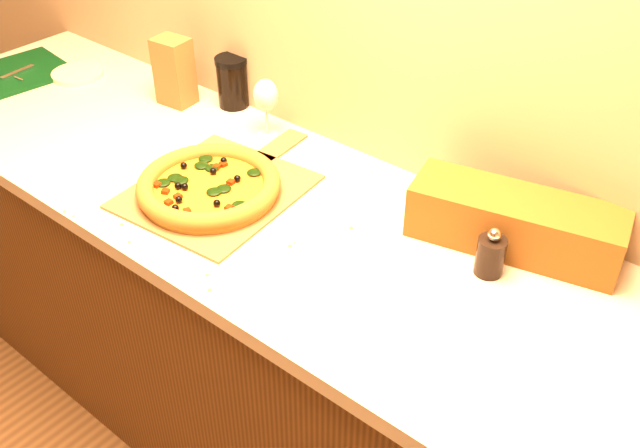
{
  "coord_description": "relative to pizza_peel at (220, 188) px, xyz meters",
  "views": [
    {
      "loc": [
        0.83,
        0.44,
        1.87
      ],
      "look_at": [
        0.06,
        1.38,
        0.96
      ],
      "focal_mm": 40.0,
      "sensor_mm": 36.0,
      "label": 1
    }
  ],
  "objects": [
    {
      "name": "cabinet",
      "position": [
        0.27,
        0.03,
        -0.47
      ],
      "size": [
        2.8,
        0.65,
        0.86
      ],
      "primitive_type": "cube",
      "color": "#40260D",
      "rests_on": "ground"
    },
    {
      "name": "countertop",
      "position": [
        0.27,
        0.03,
        -0.02
      ],
      "size": [
        2.84,
        0.68,
        0.04
      ],
      "primitive_type": "cube",
      "color": "#C3B798",
      "rests_on": "cabinet"
    },
    {
      "name": "pizza_peel",
      "position": [
        0.0,
        0.0,
        0.0
      ],
      "size": [
        0.4,
        0.56,
        0.01
      ],
      "rotation": [
        0.0,
        0.0,
        0.09
      ],
      "color": "olive",
      "rests_on": "countertop"
    },
    {
      "name": "pizza",
      "position": [
        0.0,
        -0.04,
        0.03
      ],
      "size": [
        0.34,
        0.34,
        0.05
      ],
      "color": "#B7882D",
      "rests_on": "pizza_peel"
    },
    {
      "name": "cutting_board",
      "position": [
        -0.97,
        0.01,
        0.0
      ],
      "size": [
        0.31,
        0.4,
        0.03
      ],
      "rotation": [
        0.0,
        0.0,
        -0.13
      ],
      "color": "#05320F",
      "rests_on": "countertop"
    },
    {
      "name": "bottle_cap",
      "position": [
        0.12,
        -0.11,
        -0.0
      ],
      "size": [
        0.03,
        0.03,
        0.01
      ],
      "primitive_type": "cylinder",
      "rotation": [
        0.0,
        0.0,
        0.08
      ],
      "color": "black",
      "rests_on": "countertop"
    },
    {
      "name": "pepper_grinder",
      "position": [
        0.65,
        0.14,
        0.04
      ],
      "size": [
        0.06,
        0.06,
        0.11
      ],
      "color": "black",
      "rests_on": "countertop"
    },
    {
      "name": "bread_bag",
      "position": [
        0.65,
        0.25,
        0.06
      ],
      "size": [
        0.47,
        0.24,
        0.12
      ],
      "primitive_type": "cube",
      "rotation": [
        0.0,
        0.0,
        0.23
      ],
      "color": "brown",
      "rests_on": "countertop"
    },
    {
      "name": "wine_glass",
      "position": [
        -0.09,
        0.27,
        0.11
      ],
      "size": [
        0.07,
        0.07,
        0.16
      ],
      "color": "silver",
      "rests_on": "countertop"
    },
    {
      "name": "paper_bag",
      "position": [
        -0.43,
        0.24,
        0.09
      ],
      "size": [
        0.11,
        0.09,
        0.2
      ],
      "primitive_type": "cube",
      "rotation": [
        0.0,
        0.0,
        0.1
      ],
      "color": "brown",
      "rests_on": "countertop"
    },
    {
      "name": "dark_jar",
      "position": [
        -0.29,
        0.33,
        0.07
      ],
      "size": [
        0.09,
        0.09,
        0.15
      ],
      "color": "black",
      "rests_on": "countertop"
    },
    {
      "name": "side_plate",
      "position": [
        -0.81,
        0.16,
        0.0
      ],
      "size": [
        0.21,
        0.21,
        0.01
      ],
      "primitive_type": "cylinder",
      "rotation": [
        0.0,
        0.0,
        0.36
      ],
      "color": "beige",
      "rests_on": "countertop"
    }
  ]
}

